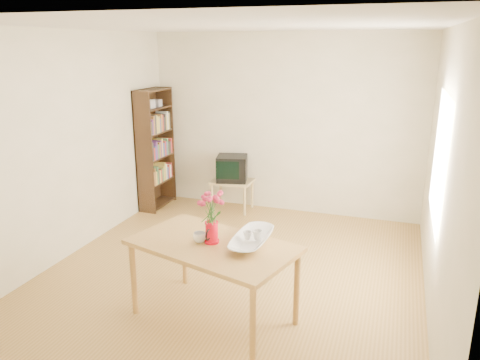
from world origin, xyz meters
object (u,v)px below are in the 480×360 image
at_px(television, 232,168).
at_px(bowl, 252,221).
at_px(pitcher, 212,233).
at_px(table, 213,252).
at_px(mug, 200,237).

bearing_deg(television, bowl, -80.67).
xyz_separation_m(pitcher, television, (-0.82, 2.81, -0.18)).
distance_m(bowl, television, 2.96).
bearing_deg(table, television, 122.65).
distance_m(pitcher, mug, 0.12).
bearing_deg(pitcher, bowl, 19.19).
height_order(table, pitcher, pitcher).
xyz_separation_m(table, pitcher, (-0.02, 0.02, 0.17)).
relative_size(table, bowl, 3.63).
distance_m(table, mug, 0.17).
distance_m(table, pitcher, 0.17).
relative_size(mug, television, 0.22).
relative_size(pitcher, bowl, 0.47).
distance_m(pitcher, bowl, 0.37).
height_order(bowl, television, bowl).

